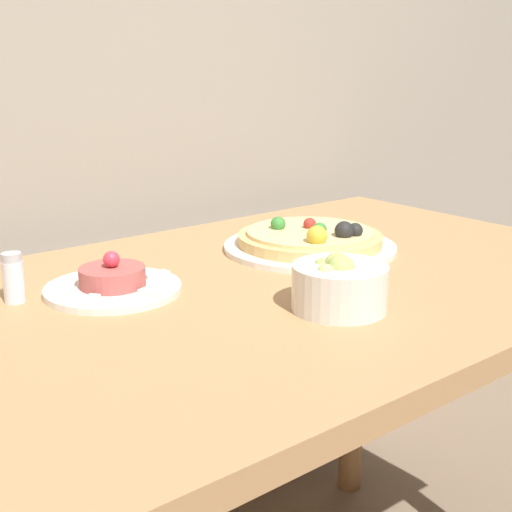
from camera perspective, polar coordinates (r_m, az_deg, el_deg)
The scene contains 5 objects.
dining_table at distance 1.16m, azimuth 1.91°, elevation -7.10°, with size 1.19×0.76×0.77m.
pizza_plate at distance 1.28m, azimuth 4.38°, elevation 1.24°, with size 0.31×0.31×0.06m.
tartare_plate at distance 1.07m, azimuth -11.39°, elevation -2.17°, with size 0.20×0.20×0.06m.
small_bowl at distance 0.98m, azimuth 6.67°, elevation -2.29°, with size 0.13×0.13×0.08m.
salt_shaker at distance 1.06m, azimuth -18.84°, elevation -1.67°, with size 0.03×0.03×0.07m.
Camera 1 is at (-0.71, -0.42, 1.10)m, focal length 50.00 mm.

